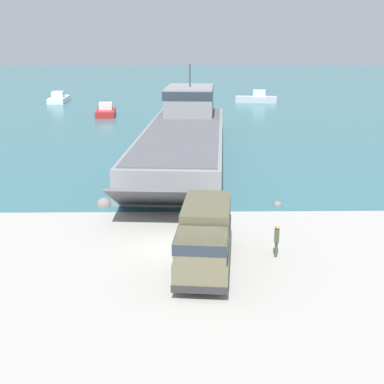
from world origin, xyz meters
TOP-DOWN VIEW (x-y plane):
  - ground_plane at (0.00, 0.00)m, footprint 240.00×240.00m
  - water_surface at (0.00, 96.03)m, footprint 240.00×180.00m
  - landing_craft at (0.45, 24.89)m, footprint 9.44×35.98m
  - military_truck at (1.33, -2.42)m, footprint 3.11×7.28m
  - soldier_on_ramp at (4.99, -1.18)m, footprint 0.33×0.48m
  - moored_boat_a at (-10.51, 48.67)m, footprint 2.93×5.67m
  - moored_boat_b at (-20.71, 65.14)m, footprint 2.84×7.16m
  - moored_boat_c at (12.65, 64.18)m, footprint 7.07×3.27m
  - shoreline_rock_a at (-4.92, 7.45)m, footprint 1.05×1.05m
  - shoreline_rock_b at (6.51, 7.29)m, footprint 0.58×0.58m

SIDE VIEW (x-z plane):
  - ground_plane at x=0.00m, z-range 0.00..0.00m
  - shoreline_rock_a at x=-4.92m, z-range -0.52..0.52m
  - shoreline_rock_b at x=6.51m, z-range -0.29..0.29m
  - water_surface at x=0.00m, z-range 0.00..0.01m
  - moored_boat_b at x=-20.71m, z-range -0.31..1.54m
  - moored_boat_a at x=-10.51m, z-range -0.31..1.54m
  - moored_boat_c at x=12.65m, z-range -0.35..1.75m
  - soldier_on_ramp at x=4.99m, z-range 0.13..1.79m
  - military_truck at x=1.33m, z-range 0.08..2.96m
  - landing_craft at x=0.45m, z-range -1.98..5.83m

